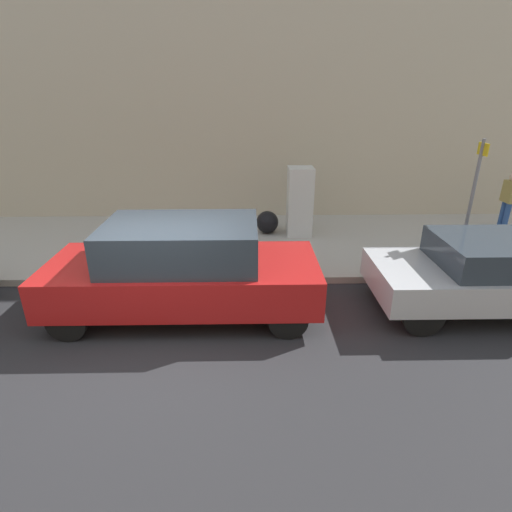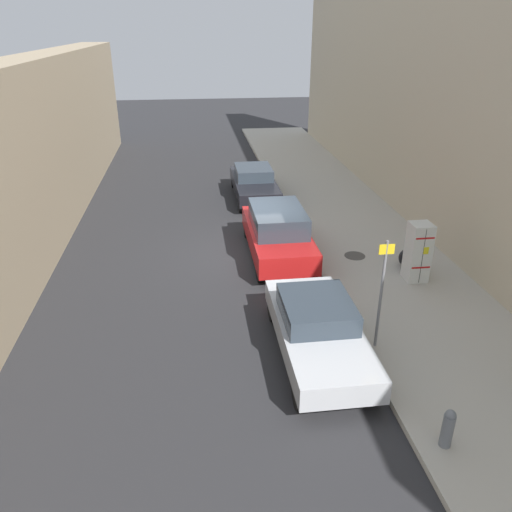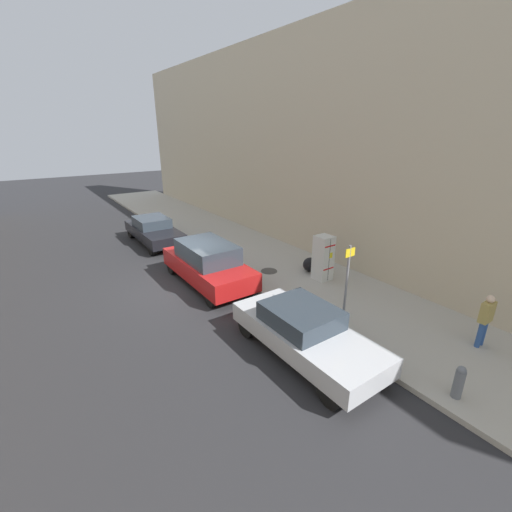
{
  "view_description": "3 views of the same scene",
  "coord_description": "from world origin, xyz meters",
  "views": [
    {
      "loc": [
        5.61,
        1.5,
        3.81
      ],
      "look_at": [
        -0.81,
        1.62,
        1.13
      ],
      "focal_mm": 28.0,
      "sensor_mm": 36.0,
      "label": 1
    },
    {
      "loc": [
        1.88,
        15.79,
        7.31
      ],
      "look_at": [
        0.12,
        2.24,
        0.93
      ],
      "focal_mm": 35.0,
      "sensor_mm": 36.0,
      "label": 2
    },
    {
      "loc": [
        4.79,
        11.84,
        5.9
      ],
      "look_at": [
        -2.17,
        1.83,
        1.37
      ],
      "focal_mm": 24.0,
      "sensor_mm": 36.0,
      "label": 3
    }
  ],
  "objects": [
    {
      "name": "building_facade_near",
      "position": [
        -7.33,
        0.0,
        5.12
      ],
      "size": [
        1.64,
        39.6,
        10.25
      ],
      "primitive_type": "cube",
      "color": "beige",
      "rests_on": "ground"
    },
    {
      "name": "discarded_refrigerator",
      "position": [
        -4.72,
        2.87,
        1.06
      ],
      "size": [
        0.63,
        0.66,
        1.82
      ],
      "color": "silver",
      "rests_on": "sidewalk_slab"
    },
    {
      "name": "trash_bag",
      "position": [
        -4.86,
        2.02,
        0.46
      ],
      "size": [
        0.61,
        0.61,
        0.61
      ],
      "primitive_type": "sphere",
      "color": "black",
      "rests_on": "sidewalk_slab"
    },
    {
      "name": "street_sign_post",
      "position": [
        -2.32,
        6.09,
        1.7
      ],
      "size": [
        0.36,
        0.07,
        2.79
      ],
      "color": "slate",
      "rests_on": "sidewalk_slab"
    },
    {
      "name": "parked_sedan_dark",
      "position": [
        -0.86,
        -6.08,
        0.73
      ],
      "size": [
        1.81,
        4.77,
        1.4
      ],
      "color": "black",
      "rests_on": "ground"
    },
    {
      "name": "pedestrian_walking_far",
      "position": [
        -5.06,
        8.71,
        1.05
      ],
      "size": [
        0.46,
        0.22,
        1.58
      ],
      "rotation": [
        0.0,
        0.0,
        4.97
      ],
      "color": "#2D5193",
      "rests_on": "sidewalk_slab"
    },
    {
      "name": "fire_hydrant",
      "position": [
        -2.51,
        9.34,
        0.57
      ],
      "size": [
        0.22,
        0.22,
        0.83
      ],
      "color": "slate",
      "rests_on": "sidewalk_slab"
    },
    {
      "name": "manhole_cover",
      "position": [
        -3.42,
        1.01,
        0.16
      ],
      "size": [
        0.7,
        0.7,
        0.02
      ],
      "primitive_type": "cylinder",
      "color": "#47443F",
      "rests_on": "sidewalk_slab"
    },
    {
      "name": "parked_suv_red",
      "position": [
        -0.86,
        0.33,
        0.88
      ],
      "size": [
        1.92,
        4.76,
        1.73
      ],
      "color": "red",
      "rests_on": "ground"
    },
    {
      "name": "ground_plane",
      "position": [
        0.0,
        0.0,
        0.0
      ],
      "size": [
        80.0,
        80.0,
        0.0
      ],
      "primitive_type": "plane",
      "color": "#28282B"
    },
    {
      "name": "sidewalk_slab",
      "position": [
        -4.24,
        0.0,
        0.08
      ],
      "size": [
        4.55,
        44.0,
        0.15
      ],
      "primitive_type": "cube",
      "color": "#B2ADA0",
      "rests_on": "ground"
    },
    {
      "name": "parked_sedan_silver",
      "position": [
        -0.86,
        6.03,
        0.73
      ],
      "size": [
        1.85,
        4.6,
        1.4
      ],
      "color": "silver",
      "rests_on": "ground"
    }
  ]
}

